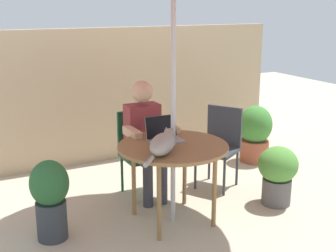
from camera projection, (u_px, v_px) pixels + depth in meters
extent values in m
plane|color=#BCAD93|center=(173.00, 220.00, 4.25)|extent=(14.00, 14.00, 0.00)
cube|color=tan|center=(102.00, 96.00, 5.67)|extent=(4.84, 0.08, 1.67)
cylinder|color=olive|center=(173.00, 146.00, 4.06)|extent=(0.99, 0.99, 0.03)
cylinder|color=olive|center=(185.00, 171.00, 4.51)|extent=(0.04, 0.04, 0.71)
cylinder|color=olive|center=(134.00, 180.00, 4.27)|extent=(0.04, 0.04, 0.71)
cylinder|color=olive|center=(159.00, 202.00, 3.80)|extent=(0.04, 0.04, 0.71)
cylinder|color=olive|center=(214.00, 190.00, 4.04)|extent=(0.04, 0.04, 0.71)
cylinder|color=#B7B7BC|center=(173.00, 103.00, 3.96)|extent=(0.04, 0.04, 2.23)
cube|color=#194C2D|center=(143.00, 157.00, 4.72)|extent=(0.40, 0.40, 0.04)
cube|color=#194C2D|center=(136.00, 130.00, 4.82)|extent=(0.40, 0.04, 0.44)
cylinder|color=#194C2D|center=(151.00, 169.00, 5.00)|extent=(0.03, 0.03, 0.40)
cylinder|color=#194C2D|center=(122.00, 174.00, 4.85)|extent=(0.03, 0.03, 0.40)
cylinder|color=#194C2D|center=(134.00, 185.00, 4.56)|extent=(0.03, 0.03, 0.40)
cylinder|color=#194C2D|center=(165.00, 179.00, 4.71)|extent=(0.03, 0.03, 0.40)
cube|color=#33383F|center=(217.00, 151.00, 4.91)|extent=(0.55, 0.55, 0.04)
cube|color=#33383F|center=(225.00, 126.00, 5.00)|extent=(0.24, 0.36, 0.44)
cylinder|color=#33383F|center=(237.00, 168.00, 5.03)|extent=(0.03, 0.03, 0.40)
cylinder|color=#33383F|center=(209.00, 162.00, 5.20)|extent=(0.03, 0.03, 0.40)
cylinder|color=#33383F|center=(195.00, 172.00, 4.91)|extent=(0.03, 0.03, 0.40)
cylinder|color=#33383F|center=(224.00, 178.00, 4.74)|extent=(0.03, 0.03, 0.40)
cube|color=maroon|center=(142.00, 130.00, 4.65)|extent=(0.34, 0.20, 0.54)
sphere|color=#DBAD89|center=(142.00, 92.00, 4.54)|extent=(0.22, 0.22, 0.22)
cube|color=#383842|center=(141.00, 156.00, 4.54)|extent=(0.12, 0.30, 0.12)
cylinder|color=#383842|center=(148.00, 186.00, 4.48)|extent=(0.10, 0.10, 0.43)
cube|color=#383842|center=(156.00, 153.00, 4.61)|extent=(0.12, 0.30, 0.12)
cylinder|color=#383842|center=(163.00, 183.00, 4.55)|extent=(0.10, 0.10, 0.43)
cube|color=#DBAD89|center=(132.00, 133.00, 4.36)|extent=(0.08, 0.32, 0.08)
cube|color=#DBAD89|center=(170.00, 128.00, 4.53)|extent=(0.08, 0.32, 0.08)
cube|color=gray|center=(166.00, 141.00, 4.15)|extent=(0.30, 0.22, 0.02)
cube|color=black|center=(161.00, 127.00, 4.21)|extent=(0.30, 0.06, 0.20)
cube|color=gray|center=(161.00, 126.00, 4.22)|extent=(0.30, 0.06, 0.20)
ellipsoid|color=gray|center=(162.00, 144.00, 3.80)|extent=(0.41, 0.42, 0.17)
sphere|color=gray|center=(170.00, 134.00, 4.00)|extent=(0.11, 0.11, 0.11)
ellipsoid|color=white|center=(166.00, 145.00, 3.91)|extent=(0.17, 0.17, 0.09)
cylinder|color=gray|center=(149.00, 161.00, 3.56)|extent=(0.15, 0.16, 0.04)
cone|color=gray|center=(173.00, 129.00, 3.98)|extent=(0.04, 0.04, 0.03)
cone|color=gray|center=(166.00, 129.00, 4.00)|extent=(0.04, 0.04, 0.03)
cylinder|color=#33383D|center=(52.00, 220.00, 3.88)|extent=(0.26, 0.26, 0.34)
ellipsoid|color=#26592D|center=(49.00, 183.00, 3.79)|extent=(0.33, 0.33, 0.39)
cylinder|color=#9E5138|center=(254.00, 150.00, 5.81)|extent=(0.37, 0.37, 0.27)
ellipsoid|color=#3D7F33|center=(255.00, 125.00, 5.72)|extent=(0.42, 0.42, 0.48)
cylinder|color=#595654|center=(276.00, 191.00, 4.57)|extent=(0.29, 0.29, 0.26)
ellipsoid|color=#4C8C38|center=(278.00, 164.00, 4.49)|extent=(0.39, 0.39, 0.36)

